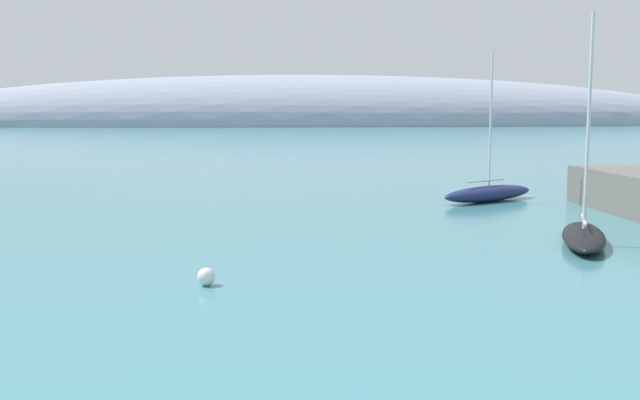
{
  "coord_description": "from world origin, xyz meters",
  "views": [
    {
      "loc": [
        0.4,
        -8.18,
        6.28
      ],
      "look_at": [
        3.22,
        26.8,
        1.89
      ],
      "focal_mm": 41.86,
      "sensor_mm": 36.0,
      "label": 1
    }
  ],
  "objects": [
    {
      "name": "mooring_buoy_white",
      "position": [
        -1.54,
        17.83,
        0.32
      ],
      "size": [
        0.64,
        0.64,
        0.64
      ],
      "primitive_type": "sphere",
      "color": "silver",
      "rests_on": "water"
    },
    {
      "name": "sailboat_black_mid_mooring",
      "position": [
        15.16,
        24.42,
        0.48
      ],
      "size": [
        4.56,
        7.87,
        10.48
      ],
      "rotation": [
        0.0,
        0.0,
        4.34
      ],
      "color": "black",
      "rests_on": "water"
    },
    {
      "name": "sailboat_navy_near_shore",
      "position": [
        15.61,
        40.17,
        0.58
      ],
      "size": [
        7.88,
        5.85,
        9.77
      ],
      "rotation": [
        0.0,
        0.0,
        0.56
      ],
      "color": "navy",
      "rests_on": "water"
    },
    {
      "name": "distant_ridge",
      "position": [
        17.72,
        249.24,
        0.0
      ],
      "size": [
        297.79,
        55.54,
        34.24
      ],
      "primitive_type": "ellipsoid",
      "color": "#8E99AD",
      "rests_on": "ground"
    }
  ]
}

